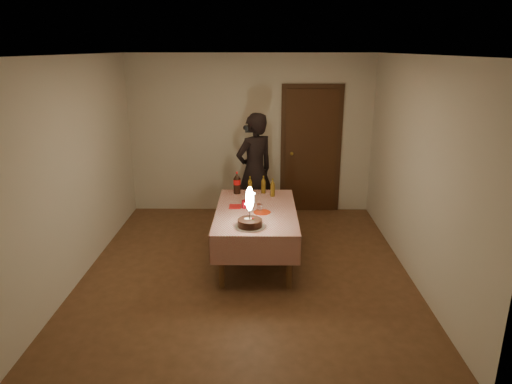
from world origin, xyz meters
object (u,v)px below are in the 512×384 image
amber_bottle_right (273,188)px  cola_bottle (237,183)px  amber_bottle_mid (263,185)px  red_plate (262,212)px  red_cup (245,204)px  amber_bottle_left (250,186)px  birthday_cake (250,217)px  dining_table (256,217)px  photographer (255,171)px  clear_cup (259,207)px

amber_bottle_right → cola_bottle: bearing=166.5°
amber_bottle_right → amber_bottle_mid: size_ratio=1.00×
red_plate → amber_bottle_mid: size_ratio=0.86×
red_cup → amber_bottle_left: (0.05, 0.61, 0.07)m
cola_bottle → birthday_cake: bearing=-80.4°
dining_table → amber_bottle_mid: 0.74m
amber_bottle_right → amber_bottle_left: bearing=160.1°
photographer → amber_bottle_right: bearing=-68.3°
red_cup → amber_bottle_left: amber_bottle_left is taller
clear_cup → cola_bottle: 0.79m
clear_cup → amber_bottle_left: size_ratio=0.35×
amber_bottle_left → photographer: 0.55m
red_cup → amber_bottle_mid: amber_bottle_mid is taller
dining_table → photographer: photographer is taller
red_cup → amber_bottle_mid: bearing=69.1°
birthday_cake → amber_bottle_right: 1.18m
amber_bottle_right → dining_table: bearing=-111.7°
amber_bottle_left → red_plate: bearing=-77.6°
birthday_cake → amber_bottle_left: 1.25m
clear_cup → red_plate: bearing=-62.9°
dining_table → red_plate: size_ratio=7.82×
birthday_cake → amber_bottle_mid: bearing=82.8°
clear_cup → amber_bottle_left: bearing=100.9°
amber_bottle_mid → red_cup: bearing=-110.9°
clear_cup → amber_bottle_right: amber_bottle_right is taller
red_plate → photographer: bearing=94.9°
amber_bottle_left → cola_bottle: bearing=178.5°
amber_bottle_mid → photographer: photographer is taller
red_cup → cola_bottle: 0.64m
red_cup → clear_cup: 0.22m
dining_table → amber_bottle_left: size_ratio=6.75×
cola_bottle → amber_bottle_right: size_ratio=1.25×
dining_table → red_cup: (-0.15, 0.06, 0.14)m
red_plate → amber_bottle_left: size_ratio=0.86×
cola_bottle → amber_bottle_left: 0.19m
red_plate → cola_bottle: cola_bottle is taller
birthday_cake → cola_bottle: (-0.21, 1.26, 0.04)m
dining_table → red_plate: (0.08, -0.10, 0.10)m
dining_table → amber_bottle_right: bearing=68.3°
dining_table → clear_cup: bearing=-41.0°
dining_table → amber_bottle_right: size_ratio=6.75×
red_cup → amber_bottle_right: size_ratio=0.39×
birthday_cake → red_cup: birthday_cake is taller
photographer → birthday_cake: bearing=-90.9°
red_cup → photographer: bearing=84.5°
birthday_cake → red_cup: 0.65m
birthday_cake → amber_bottle_left: bearing=91.3°
red_plate → amber_bottle_mid: (0.02, 0.80, 0.11)m
photographer → amber_bottle_left: bearing=-96.1°
dining_table → amber_bottle_mid: bearing=82.2°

